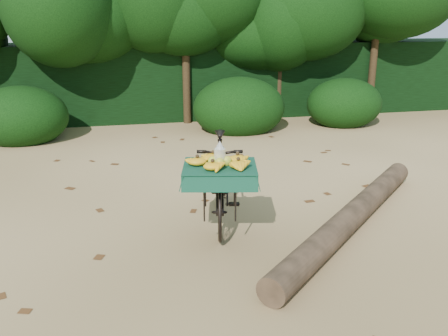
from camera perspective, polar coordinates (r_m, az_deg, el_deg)
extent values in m
plane|color=tan|center=(6.25, -1.84, -4.97)|extent=(80.00, 80.00, 0.00)
imported|color=black|center=(5.71, -0.49, -1.41)|extent=(0.87, 1.86, 1.08)
cube|color=black|center=(5.03, -0.51, 0.05)|extent=(0.48, 0.55, 0.03)
cube|color=#134835|center=(5.02, -0.51, 0.24)|extent=(0.89, 0.80, 0.01)
ellipsoid|color=#A8AB29|center=(5.01, 0.35, 0.85)|extent=(0.10, 0.08, 0.11)
ellipsoid|color=#A8AB29|center=(5.07, -0.51, 1.07)|extent=(0.10, 0.08, 0.11)
ellipsoid|color=#A8AB29|center=(5.01, -1.37, 0.85)|extent=(0.10, 0.08, 0.11)
ellipsoid|color=#A8AB29|center=(4.95, -0.51, 0.63)|extent=(0.10, 0.08, 0.11)
cylinder|color=#EAE5C6|center=(5.00, -0.51, 1.44)|extent=(0.12, 0.12, 0.16)
cylinder|color=brown|center=(5.89, 15.17, -5.57)|extent=(3.14, 2.97, 0.29)
cube|color=black|center=(12.11, -7.58, 10.44)|extent=(26.00, 1.80, 1.80)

